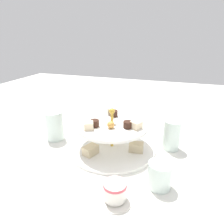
# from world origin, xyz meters

# --- Properties ---
(ground_plane) EXTENTS (2.40, 2.40, 0.00)m
(ground_plane) POSITION_xyz_m (0.00, 0.00, 0.00)
(ground_plane) COLOR silver
(tiered_serving_stand) EXTENTS (0.31, 0.31, 0.15)m
(tiered_serving_stand) POSITION_xyz_m (0.00, 0.00, 0.05)
(tiered_serving_stand) COLOR white
(tiered_serving_stand) RESTS_ON ground_plane
(water_glass_tall_right) EXTENTS (0.07, 0.07, 0.11)m
(water_glass_tall_right) POSITION_xyz_m (0.23, 0.00, 0.06)
(water_glass_tall_right) COLOR silver
(water_glass_tall_right) RESTS_ON ground_plane
(water_glass_short_left) EXTENTS (0.06, 0.06, 0.07)m
(water_glass_short_left) POSITION_xyz_m (-0.18, 0.15, 0.04)
(water_glass_short_left) COLOR silver
(water_glass_short_left) RESTS_ON ground_plane
(teacup_with_saucer) EXTENTS (0.09, 0.09, 0.05)m
(teacup_with_saucer) POSITION_xyz_m (-0.08, 0.23, 0.02)
(teacup_with_saucer) COLOR white
(teacup_with_saucer) RESTS_ON ground_plane
(butter_knife_left) EXTENTS (0.17, 0.02, 0.00)m
(butter_knife_left) POSITION_xyz_m (0.05, -0.28, 0.00)
(butter_knife_left) COLOR silver
(butter_knife_left) RESTS_ON ground_plane
(butter_knife_right) EXTENTS (0.17, 0.06, 0.00)m
(butter_knife_right) POSITION_xyz_m (0.12, 0.26, 0.00)
(butter_knife_right) COLOR silver
(butter_knife_right) RESTS_ON ground_plane
(water_glass_mid_back) EXTENTS (0.06, 0.06, 0.11)m
(water_glass_mid_back) POSITION_xyz_m (-0.20, -0.07, 0.05)
(water_glass_mid_back) COLOR silver
(water_glass_mid_back) RESTS_ON ground_plane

